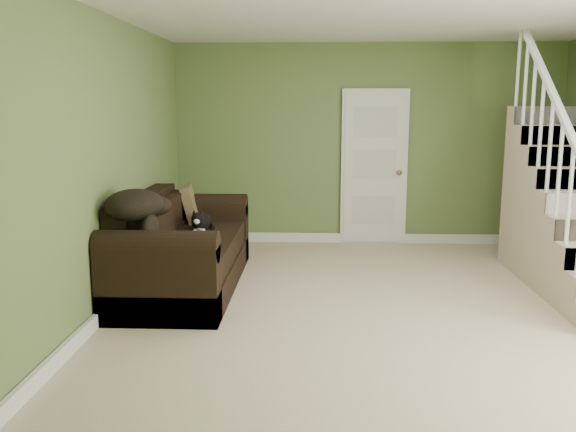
# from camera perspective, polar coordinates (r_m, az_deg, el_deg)

# --- Properties ---
(floor) EXTENTS (5.00, 5.50, 0.01)m
(floor) POSITION_cam_1_polar(r_m,az_deg,el_deg) (5.62, 9.38, -8.64)
(floor) COLOR tan
(floor) RESTS_ON ground
(ceiling) EXTENTS (5.00, 5.50, 0.01)m
(ceiling) POSITION_cam_1_polar(r_m,az_deg,el_deg) (5.38, 10.24, 18.58)
(ceiling) COLOR white
(ceiling) RESTS_ON wall_back
(wall_back) EXTENTS (5.00, 0.04, 2.60)m
(wall_back) POSITION_cam_1_polar(r_m,az_deg,el_deg) (8.07, 7.38, 6.62)
(wall_back) COLOR #617740
(wall_back) RESTS_ON floor
(wall_front) EXTENTS (5.00, 0.04, 2.60)m
(wall_front) POSITION_cam_1_polar(r_m,az_deg,el_deg) (2.67, 17.05, -1.35)
(wall_front) COLOR #617740
(wall_front) RESTS_ON floor
(wall_left) EXTENTS (0.04, 5.50, 2.60)m
(wall_left) POSITION_cam_1_polar(r_m,az_deg,el_deg) (5.61, -16.54, 4.65)
(wall_left) COLOR #617740
(wall_left) RESTS_ON floor
(baseboard_back) EXTENTS (5.00, 0.04, 0.12)m
(baseboard_back) POSITION_cam_1_polar(r_m,az_deg,el_deg) (8.22, 7.19, -2.05)
(baseboard_back) COLOR white
(baseboard_back) RESTS_ON floor
(baseboard_left) EXTENTS (0.04, 5.50, 0.12)m
(baseboard_left) POSITION_cam_1_polar(r_m,az_deg,el_deg) (5.85, -15.63, -7.52)
(baseboard_left) COLOR white
(baseboard_left) RESTS_ON floor
(door) EXTENTS (0.86, 0.12, 2.02)m
(door) POSITION_cam_1_polar(r_m,az_deg,el_deg) (8.06, 8.07, 4.50)
(door) COLOR white
(door) RESTS_ON floor
(staircase) EXTENTS (1.00, 2.51, 2.82)m
(staircase) POSITION_cam_1_polar(r_m,az_deg,el_deg) (6.89, 25.28, -0.46)
(staircase) COLOR tan
(staircase) RESTS_ON floor
(sofa) EXTENTS (1.02, 2.37, 0.94)m
(sofa) POSITION_cam_1_polar(r_m,az_deg,el_deg) (6.22, -10.08, -3.38)
(sofa) COLOR black
(sofa) RESTS_ON floor
(side_table) EXTENTS (0.59, 0.59, 0.79)m
(side_table) POSITION_cam_1_polar(r_m,az_deg,el_deg) (7.16, -10.42, -2.10)
(side_table) COLOR black
(side_table) RESTS_ON floor
(cat) EXTENTS (0.24, 0.52, 0.25)m
(cat) POSITION_cam_1_polar(r_m,az_deg,el_deg) (6.48, -8.17, -0.51)
(cat) COLOR black
(cat) RESTS_ON sofa
(banana) EXTENTS (0.13, 0.18, 0.05)m
(banana) POSITION_cam_1_polar(r_m,az_deg,el_deg) (5.55, -9.53, -3.17)
(banana) COLOR yellow
(banana) RESTS_ON sofa
(throw_pillow) EXTENTS (0.25, 0.44, 0.43)m
(throw_pillow) POSITION_cam_1_polar(r_m,az_deg,el_deg) (6.98, -9.13, 1.11)
(throw_pillow) COLOR #45321B
(throw_pillow) RESTS_ON sofa
(throw_blanket) EXTENTS (0.67, 0.77, 0.27)m
(throw_blanket) POSITION_cam_1_polar(r_m,az_deg,el_deg) (5.43, -14.21, 1.04)
(throw_blanket) COLOR black
(throw_blanket) RESTS_ON sofa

